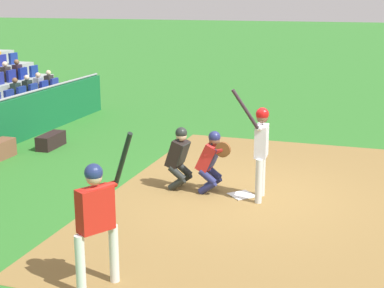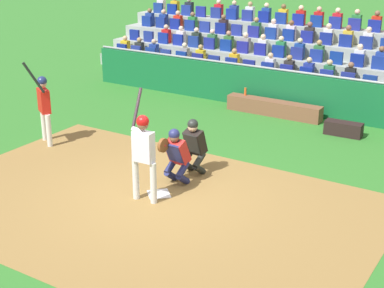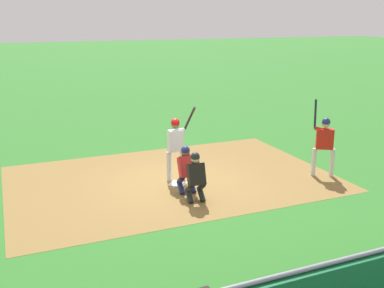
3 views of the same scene
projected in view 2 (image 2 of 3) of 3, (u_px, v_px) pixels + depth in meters
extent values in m
plane|color=#2E7328|center=(159.00, 195.00, 11.89)|extent=(160.00, 160.00, 0.00)
cube|color=olive|center=(145.00, 204.00, 11.49)|extent=(9.12, 6.09, 0.01)
cube|color=white|center=(159.00, 194.00, 11.88)|extent=(0.62, 0.62, 0.02)
cylinder|color=silver|center=(153.00, 183.00, 11.39)|extent=(0.14, 0.14, 0.86)
cylinder|color=silver|center=(136.00, 179.00, 11.58)|extent=(0.14, 0.14, 0.86)
cube|color=silver|center=(143.00, 147.00, 11.22)|extent=(0.42, 0.24, 0.61)
sphere|color=brown|center=(143.00, 124.00, 11.06)|extent=(0.22, 0.22, 0.22)
sphere|color=red|center=(143.00, 121.00, 11.04)|extent=(0.25, 0.25, 0.25)
cylinder|color=silver|center=(141.00, 132.00, 11.17)|extent=(0.45, 0.12, 0.14)
cylinder|color=silver|center=(134.00, 130.00, 11.24)|extent=(0.17, 0.14, 0.13)
cylinder|color=#2B1D23|center=(137.00, 108.00, 11.36)|extent=(0.19, 0.52, 0.73)
sphere|color=black|center=(133.00, 128.00, 11.27)|extent=(0.06, 0.06, 0.06)
cylinder|color=navy|center=(183.00, 179.00, 12.27)|extent=(0.17, 0.39, 0.34)
cylinder|color=navy|center=(183.00, 169.00, 12.19)|extent=(0.17, 0.39, 0.33)
cylinder|color=navy|center=(171.00, 175.00, 12.44)|extent=(0.17, 0.39, 0.34)
cylinder|color=navy|center=(171.00, 166.00, 12.36)|extent=(0.17, 0.39, 0.33)
cube|color=red|center=(178.00, 152.00, 12.18)|extent=(0.45, 0.48, 0.60)
cube|color=navy|center=(174.00, 153.00, 12.09)|extent=(0.40, 0.26, 0.44)
sphere|color=brown|center=(174.00, 137.00, 11.96)|extent=(0.22, 0.22, 0.22)
cube|color=black|center=(174.00, 137.00, 11.96)|extent=(0.21, 0.13, 0.20)
sphere|color=navy|center=(174.00, 134.00, 11.94)|extent=(0.24, 0.24, 0.24)
cylinder|color=brown|center=(163.00, 145.00, 11.91)|extent=(0.09, 0.30, 0.30)
cylinder|color=red|center=(167.00, 146.00, 12.08)|extent=(0.13, 0.39, 0.22)
cylinder|color=black|center=(199.00, 169.00, 12.76)|extent=(0.18, 0.40, 0.34)
cylinder|color=black|center=(199.00, 160.00, 12.68)|extent=(0.18, 0.39, 0.33)
cylinder|color=black|center=(188.00, 166.00, 12.94)|extent=(0.18, 0.40, 0.34)
cylinder|color=black|center=(188.00, 157.00, 12.87)|extent=(0.18, 0.39, 0.33)
cube|color=black|center=(195.00, 142.00, 12.69)|extent=(0.46, 0.44, 0.60)
cube|color=black|center=(192.00, 143.00, 12.60)|extent=(0.40, 0.23, 0.45)
sphere|color=#D1AA86|center=(193.00, 127.00, 12.50)|extent=(0.22, 0.22, 0.22)
cube|color=black|center=(193.00, 127.00, 12.50)|extent=(0.21, 0.12, 0.20)
sphere|color=black|center=(193.00, 124.00, 12.48)|extent=(0.24, 0.24, 0.24)
cube|color=#145F32|center=(289.00, 92.00, 17.05)|extent=(14.06, 0.24, 1.20)
cylinder|color=gray|center=(290.00, 71.00, 16.83)|extent=(14.06, 0.07, 0.07)
cube|color=brown|center=(274.00, 108.00, 16.86)|extent=(2.88, 0.40, 0.44)
cylinder|color=#D55621|center=(245.00, 92.00, 17.29)|extent=(0.07, 0.07, 0.23)
cube|color=black|center=(343.00, 129.00, 15.23)|extent=(0.99, 0.40, 0.37)
cylinder|color=silver|center=(44.00, 125.00, 14.81)|extent=(0.18, 0.18, 0.83)
cylinder|color=silver|center=(49.00, 131.00, 14.38)|extent=(0.18, 0.18, 0.83)
cube|color=red|center=(44.00, 101.00, 14.35)|extent=(0.52, 0.44, 0.59)
sphere|color=tan|center=(42.00, 83.00, 14.19)|extent=(0.21, 0.21, 0.21)
sphere|color=navy|center=(42.00, 81.00, 14.17)|extent=(0.24, 0.24, 0.24)
cylinder|color=red|center=(42.00, 90.00, 14.19)|extent=(0.46, 0.38, 0.14)
cylinder|color=red|center=(44.00, 92.00, 14.03)|extent=(0.16, 0.18, 0.13)
cylinder|color=black|center=(33.00, 77.00, 13.76)|extent=(0.32, 0.42, 0.79)
sphere|color=black|center=(44.00, 92.00, 13.97)|extent=(0.06, 0.06, 0.06)
cube|color=#949E97|center=(317.00, 87.00, 19.10)|extent=(17.82, 0.85, 0.44)
cube|color=navy|center=(370.00, 82.00, 17.99)|extent=(0.44, 0.10, 0.42)
cube|color=navy|center=(348.00, 79.00, 18.33)|extent=(0.44, 0.10, 0.42)
cube|color=black|center=(350.00, 76.00, 18.49)|extent=(0.32, 0.22, 0.52)
sphere|color=brown|center=(351.00, 65.00, 18.37)|extent=(0.19, 0.19, 0.19)
cube|color=navy|center=(326.00, 76.00, 18.67)|extent=(0.44, 0.10, 0.42)
cube|color=#25693C|center=(329.00, 73.00, 18.84)|extent=(0.32, 0.22, 0.52)
sphere|color=#D4AC82|center=(330.00, 62.00, 18.71)|extent=(0.19, 0.19, 0.19)
cube|color=navy|center=(306.00, 74.00, 19.02)|extent=(0.44, 0.10, 0.42)
cube|color=navy|center=(309.00, 71.00, 19.18)|extent=(0.32, 0.22, 0.52)
sphere|color=#D3B087|center=(309.00, 60.00, 19.06)|extent=(0.19, 0.19, 0.19)
cube|color=navy|center=(286.00, 71.00, 19.36)|extent=(0.44, 0.10, 0.42)
cube|color=#2D2926|center=(289.00, 68.00, 19.53)|extent=(0.32, 0.22, 0.52)
sphere|color=#A17C4D|center=(290.00, 58.00, 19.40)|extent=(0.19, 0.19, 0.19)
cube|color=navy|center=(267.00, 68.00, 19.70)|extent=(0.44, 0.10, 0.42)
cube|color=silver|center=(270.00, 66.00, 19.87)|extent=(0.32, 0.22, 0.52)
sphere|color=#D9AD84|center=(271.00, 55.00, 19.74)|extent=(0.19, 0.19, 0.19)
cube|color=navy|center=(249.00, 66.00, 20.05)|extent=(0.44, 0.10, 0.42)
cube|color=navy|center=(231.00, 64.00, 20.39)|extent=(0.44, 0.10, 0.42)
cube|color=gold|center=(234.00, 61.00, 20.56)|extent=(0.32, 0.22, 0.52)
sphere|color=#B18152|center=(234.00, 51.00, 20.43)|extent=(0.19, 0.19, 0.19)
cube|color=navy|center=(214.00, 61.00, 20.74)|extent=(0.44, 0.10, 0.42)
cube|color=navy|center=(197.00, 59.00, 21.08)|extent=(0.44, 0.10, 0.42)
cube|color=gold|center=(201.00, 57.00, 21.24)|extent=(0.32, 0.22, 0.52)
sphere|color=#9E8252|center=(201.00, 47.00, 21.12)|extent=(0.19, 0.19, 0.19)
cube|color=navy|center=(181.00, 57.00, 21.42)|extent=(0.44, 0.10, 0.42)
cube|color=gray|center=(185.00, 55.00, 21.59)|extent=(0.32, 0.22, 0.52)
sphere|color=beige|center=(185.00, 45.00, 21.46)|extent=(0.19, 0.19, 0.19)
cube|color=navy|center=(166.00, 55.00, 21.77)|extent=(0.44, 0.10, 0.42)
cube|color=navy|center=(151.00, 53.00, 22.11)|extent=(0.44, 0.10, 0.42)
cube|color=navy|center=(154.00, 51.00, 22.27)|extent=(0.32, 0.22, 0.52)
sphere|color=tan|center=(154.00, 41.00, 22.15)|extent=(0.19, 0.19, 0.19)
cube|color=navy|center=(136.00, 51.00, 22.45)|extent=(0.44, 0.10, 0.42)
cube|color=#262A27|center=(140.00, 49.00, 22.62)|extent=(0.32, 0.22, 0.52)
sphere|color=#A88155|center=(139.00, 40.00, 22.49)|extent=(0.19, 0.19, 0.19)
cube|color=navy|center=(122.00, 49.00, 22.80)|extent=(0.44, 0.10, 0.42)
cube|color=gold|center=(125.00, 47.00, 22.96)|extent=(0.32, 0.22, 0.52)
sphere|color=tan|center=(125.00, 38.00, 22.84)|extent=(0.19, 0.19, 0.19)
cube|color=#949E97|center=(326.00, 75.00, 19.70)|extent=(17.82, 0.85, 0.88)
cube|color=navy|center=(379.00, 63.00, 18.51)|extent=(0.44, 0.10, 0.42)
cube|color=navy|center=(381.00, 60.00, 18.68)|extent=(0.32, 0.22, 0.52)
sphere|color=brown|center=(382.00, 49.00, 18.55)|extent=(0.19, 0.19, 0.19)
cube|color=navy|center=(357.00, 60.00, 18.86)|extent=(0.44, 0.10, 0.42)
cube|color=silver|center=(359.00, 58.00, 19.02)|extent=(0.32, 0.22, 0.52)
sphere|color=beige|center=(360.00, 47.00, 18.89)|extent=(0.19, 0.19, 0.19)
cube|color=navy|center=(336.00, 58.00, 19.20)|extent=(0.44, 0.10, 0.42)
cube|color=navy|center=(316.00, 56.00, 19.54)|extent=(0.44, 0.10, 0.42)
cube|color=#2C6B36|center=(319.00, 53.00, 19.71)|extent=(0.32, 0.22, 0.52)
sphere|color=#A37F4E|center=(320.00, 43.00, 19.58)|extent=(0.19, 0.19, 0.19)
cube|color=navy|center=(297.00, 53.00, 19.89)|extent=(0.44, 0.10, 0.42)
cube|color=navy|center=(299.00, 51.00, 20.05)|extent=(0.32, 0.22, 0.52)
sphere|color=beige|center=(300.00, 41.00, 19.92)|extent=(0.19, 0.19, 0.19)
cube|color=navy|center=(278.00, 51.00, 20.23)|extent=(0.44, 0.10, 0.42)
cube|color=#247B41|center=(281.00, 49.00, 20.39)|extent=(0.32, 0.22, 0.52)
sphere|color=beige|center=(281.00, 39.00, 20.27)|extent=(0.19, 0.19, 0.19)
cube|color=navy|center=(260.00, 49.00, 20.57)|extent=(0.44, 0.10, 0.42)
cube|color=white|center=(263.00, 47.00, 20.74)|extent=(0.32, 0.22, 0.52)
sphere|color=beige|center=(263.00, 37.00, 20.61)|extent=(0.19, 0.19, 0.19)
cube|color=navy|center=(243.00, 47.00, 20.92)|extent=(0.44, 0.10, 0.42)
cube|color=gray|center=(245.00, 45.00, 21.08)|extent=(0.32, 0.22, 0.52)
sphere|color=beige|center=(246.00, 35.00, 20.95)|extent=(0.19, 0.19, 0.19)
cube|color=navy|center=(226.00, 45.00, 21.26)|extent=(0.44, 0.10, 0.42)
cube|color=#336A2E|center=(229.00, 43.00, 21.42)|extent=(0.32, 0.22, 0.52)
sphere|color=#AA745D|center=(229.00, 33.00, 21.30)|extent=(0.19, 0.19, 0.19)
cube|color=navy|center=(209.00, 43.00, 21.60)|extent=(0.44, 0.10, 0.42)
cube|color=#2F6C3B|center=(212.00, 41.00, 21.77)|extent=(0.32, 0.22, 0.52)
sphere|color=beige|center=(212.00, 32.00, 21.64)|extent=(0.19, 0.19, 0.19)
cube|color=navy|center=(193.00, 42.00, 21.95)|extent=(0.44, 0.10, 0.42)
cube|color=#222F27|center=(197.00, 39.00, 22.11)|extent=(0.32, 0.22, 0.52)
sphere|color=beige|center=(197.00, 30.00, 21.99)|extent=(0.19, 0.19, 0.19)
cube|color=navy|center=(178.00, 40.00, 22.29)|extent=(0.44, 0.10, 0.42)
cube|color=silver|center=(181.00, 38.00, 22.46)|extent=(0.32, 0.22, 0.52)
sphere|color=beige|center=(181.00, 28.00, 22.33)|extent=(0.19, 0.19, 0.19)
cube|color=navy|center=(163.00, 38.00, 22.64)|extent=(0.44, 0.10, 0.42)
cube|color=red|center=(166.00, 36.00, 22.80)|extent=(0.32, 0.22, 0.52)
sphere|color=#CDAA89|center=(166.00, 27.00, 22.67)|extent=(0.19, 0.19, 0.19)
cube|color=navy|center=(149.00, 37.00, 22.98)|extent=(0.44, 0.10, 0.42)
cube|color=navy|center=(135.00, 35.00, 23.32)|extent=(0.44, 0.10, 0.42)
cube|color=#949E97|center=(335.00, 64.00, 20.30)|extent=(17.82, 0.85, 1.32)
cube|color=navy|center=(366.00, 43.00, 19.38)|extent=(0.44, 0.10, 0.42)
cube|color=white|center=(368.00, 40.00, 19.54)|extent=(0.32, 0.22, 0.52)
sphere|color=beige|center=(369.00, 30.00, 19.42)|extent=(0.19, 0.19, 0.19)
cube|color=navy|center=(346.00, 41.00, 19.72)|extent=(0.44, 0.10, 0.42)
cube|color=gold|center=(348.00, 38.00, 19.89)|extent=(0.32, 0.22, 0.52)
sphere|color=brown|center=(349.00, 28.00, 19.76)|extent=(0.19, 0.19, 0.19)
cube|color=navy|center=(326.00, 39.00, 20.07)|extent=(0.44, 0.10, 0.42)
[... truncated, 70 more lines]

